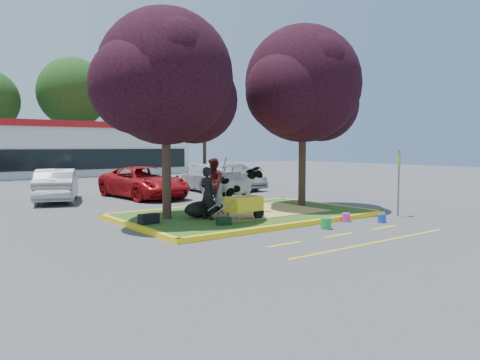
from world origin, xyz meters
TOP-DOWN VIEW (x-y plane):
  - ground at (0.00, 0.00)m, footprint 90.00×90.00m
  - median_island at (0.00, 0.00)m, footprint 8.00×5.00m
  - curb_near at (0.00, -2.58)m, footprint 8.30×0.16m
  - curb_far at (0.00, 2.58)m, footprint 8.30×0.16m
  - curb_left at (-4.08, 0.00)m, footprint 0.16×5.30m
  - curb_right at (4.08, 0.00)m, footprint 0.16×5.30m
  - straw_bedding at (0.60, 0.00)m, footprint 4.20×3.00m
  - tree_purple_left at (-2.78, 0.38)m, footprint 5.06×4.20m
  - tree_purple_right at (2.92, 0.18)m, footprint 5.30×4.40m
  - fire_lane_stripe_a at (-2.00, -4.20)m, footprint 1.10×0.12m
  - fire_lane_stripe_b at (0.00, -4.20)m, footprint 1.10×0.12m
  - fire_lane_stripe_c at (2.00, -4.20)m, footprint 1.10×0.12m
  - fire_lane_long at (0.00, -5.40)m, footprint 6.00×0.10m
  - retail_building at (2.00, 27.98)m, footprint 20.40×8.40m
  - treeline at (1.23, 37.61)m, footprint 46.58×7.80m
  - cow at (-0.40, -0.21)m, footprint 2.04×1.25m
  - calf at (-1.78, -0.01)m, footprint 1.21×0.69m
  - handler at (-1.88, -0.54)m, footprint 0.50×0.66m
  - visitor_a at (-0.14, 1.78)m, footprint 1.05×1.12m
  - visitor_b at (0.37, 1.90)m, footprint 0.37×0.69m
  - wheelbarrow at (-1.12, -1.40)m, footprint 1.97×0.75m
  - gear_bag_dark at (-3.70, -0.16)m, footprint 0.58×0.34m
  - gear_bag_green at (-2.06, -1.67)m, footprint 0.48×0.39m
  - sign_post at (4.30, -3.10)m, footprint 0.31×0.14m
  - bucket_green at (0.43, -3.33)m, footprint 0.39×0.39m
  - bucket_pink at (1.94, -2.80)m, footprint 0.27×0.27m
  - bucket_blue at (2.70, -3.61)m, footprint 0.29×0.29m
  - car_silver at (-3.91, 8.42)m, footprint 2.98×4.66m
  - car_red at (-0.21, 7.55)m, footprint 2.81×5.44m
  - car_white at (4.03, 8.65)m, footprint 2.52×5.31m
  - car_grey at (5.59, 8.43)m, footprint 1.63×4.35m

SIDE VIEW (x-z plane):
  - ground at x=0.00m, z-range 0.00..0.00m
  - fire_lane_stripe_a at x=-2.00m, z-range 0.00..0.01m
  - fire_lane_stripe_b at x=0.00m, z-range 0.00..0.01m
  - fire_lane_stripe_c at x=2.00m, z-range 0.00..0.01m
  - fire_lane_long at x=0.00m, z-range 0.00..0.01m
  - median_island at x=0.00m, z-range 0.00..0.15m
  - curb_near at x=0.00m, z-range 0.00..0.15m
  - curb_far at x=0.00m, z-range 0.00..0.15m
  - curb_left at x=-4.08m, z-range 0.00..0.15m
  - curb_right at x=4.08m, z-range 0.00..0.15m
  - bucket_blue at x=2.70m, z-range 0.00..0.28m
  - bucket_pink at x=1.94m, z-range 0.00..0.28m
  - straw_bedding at x=0.60m, z-range 0.15..0.16m
  - bucket_green at x=0.43m, z-range 0.00..0.33m
  - gear_bag_green at x=-2.06m, z-range 0.15..0.37m
  - gear_bag_dark at x=-3.70m, z-range 0.15..0.44m
  - calf at x=-1.78m, z-range 0.15..0.67m
  - wheelbarrow at x=-1.12m, z-range 0.29..1.03m
  - car_grey at x=5.59m, z-range 0.00..1.42m
  - visitor_b at x=0.37m, z-range 0.15..1.27m
  - car_silver at x=-3.91m, z-range 0.00..1.45m
  - car_red at x=-0.21m, z-range 0.00..1.47m
  - car_white at x=4.03m, z-range 0.00..1.49m
  - cow at x=-0.40m, z-range 0.15..1.75m
  - handler at x=-1.88m, z-range 0.15..1.78m
  - visitor_a at x=-0.14m, z-range 0.15..1.98m
  - sign_post at x=4.30m, z-range 0.25..2.55m
  - retail_building at x=2.00m, z-range 0.05..4.45m
  - tree_purple_left at x=-2.78m, z-range 1.10..7.61m
  - tree_purple_right at x=2.92m, z-range 1.15..7.97m
  - treeline at x=1.23m, z-range 0.42..15.05m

